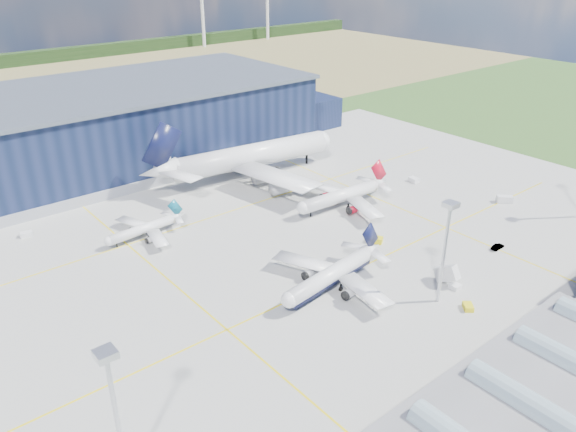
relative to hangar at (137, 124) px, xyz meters
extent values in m
plane|color=#284B1C|center=(-2.81, -94.80, -11.62)|extent=(600.00, 600.00, 0.00)
cube|color=#989893|center=(-2.81, -84.80, -11.59)|extent=(220.00, 160.00, 0.06)
cube|color=yellow|center=(-2.81, -104.80, -11.54)|extent=(180.00, 0.40, 0.02)
cube|color=yellow|center=(-2.81, -59.80, -11.54)|extent=(180.00, 0.40, 0.02)
cube|color=yellow|center=(-32.81, -84.80, -11.54)|extent=(0.40, 120.00, 0.02)
cube|color=yellow|center=(37.19, -84.80, -11.54)|extent=(0.40, 120.00, 0.02)
cube|color=olive|center=(-2.81, 125.20, -11.62)|extent=(600.00, 220.00, 0.01)
cube|color=#0F1934|center=(-2.81, 0.20, 0.88)|extent=(120.00, 60.00, 25.00)
cube|color=gray|center=(-2.81, 0.20, -10.02)|extent=(121.00, 61.00, 3.20)
cube|color=#505965|center=(-2.81, 0.20, 13.88)|extent=(122.00, 62.00, 1.20)
cube|color=#0F1934|center=(69.19, -4.80, -5.62)|extent=(24.00, 30.00, 12.00)
cube|color=black|center=(-12.81, -154.80, -8.62)|extent=(65.00, 22.00, 6.00)
cube|color=slate|center=(-12.81, -154.80, -5.42)|extent=(66.00, 23.00, 0.50)
cylinder|color=#92ABB5|center=(-12.81, -154.80, -5.22)|extent=(4.40, 18.00, 4.40)
cylinder|color=#92ABB5|center=(1.19, -154.80, -5.22)|extent=(4.40, 18.00, 4.40)
cylinder|color=silver|center=(-62.81, -124.80, -0.62)|extent=(0.70, 0.70, 22.00)
cube|color=silver|center=(-62.81, -124.80, 10.88)|extent=(2.60, 2.60, 1.00)
cylinder|color=silver|center=(7.19, -124.80, -0.62)|extent=(0.70, 0.70, 22.00)
cube|color=silver|center=(7.19, -124.80, 10.88)|extent=(2.60, 2.60, 1.00)
cube|color=yellow|center=(16.41, -98.46, -10.85)|extent=(3.78, 4.30, 1.53)
cube|color=yellow|center=(9.63, -130.58, -11.02)|extent=(3.18, 3.26, 1.19)
cube|color=silver|center=(56.14, -78.41, -10.89)|extent=(2.64, 3.60, 1.44)
cube|color=silver|center=(64.02, -105.62, -10.58)|extent=(4.72, 4.65, 2.08)
cube|color=silver|center=(-51.00, -39.03, -10.98)|extent=(3.32, 2.61, 1.27)
cube|color=silver|center=(14.23, -121.62, -9.96)|extent=(2.29, 5.26, 3.31)
imported|color=#99999E|center=(37.34, -120.07, -10.95)|extent=(4.04, 1.44, 1.33)
camera|label=1|loc=(-80.16, -181.43, 56.03)|focal=35.00mm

